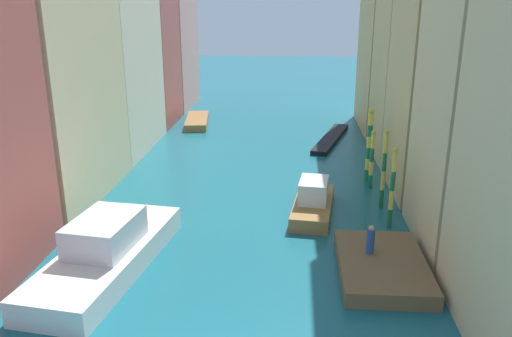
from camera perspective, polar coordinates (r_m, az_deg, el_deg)
ground_plane at (r=39.45m, az=0.15°, el=0.77°), size 154.00×154.00×0.00m
building_left_1 at (r=33.29m, az=-23.17°, el=12.58°), size 6.76×11.24×18.72m
building_left_2 at (r=43.36m, az=-16.48°, el=13.02°), size 6.76×10.83×16.88m
building_left_3 at (r=52.01m, az=-12.98°, el=14.56°), size 6.76×7.54×17.83m
building_left_4 at (r=60.57m, az=-10.54°, el=16.01°), size 6.76×9.96×19.62m
building_right_1 at (r=26.60m, az=25.85°, el=8.82°), size 6.76×7.16×16.57m
building_right_2 at (r=33.89m, az=21.66°, el=15.69°), size 6.76×7.86×22.08m
building_right_3 at (r=41.41m, az=18.41°, el=15.34°), size 6.76×7.63×20.76m
building_right_4 at (r=50.45m, az=15.79°, el=14.47°), size 6.76×10.02×18.19m
waterfront_dock at (r=24.39m, az=13.71°, el=-10.40°), size 3.85×6.02×0.70m
person_on_dock at (r=24.39m, az=12.50°, el=-7.73°), size 0.36×0.36×1.37m
mooring_pole_0 at (r=28.31m, az=14.79°, el=-2.05°), size 0.28×0.28×4.52m
mooring_pole_1 at (r=30.92m, az=13.91°, el=-0.04°), size 0.27×0.27×4.75m
mooring_pole_2 at (r=34.17m, az=12.63°, el=1.02°), size 0.30×0.30×3.87m
mooring_pole_3 at (r=35.50m, az=12.36°, el=2.63°), size 0.39×0.39×4.97m
vaporetto_white at (r=24.75m, az=-16.10°, el=-8.77°), size 4.71×10.44×2.53m
gondola_black at (r=45.77m, az=8.25°, el=3.29°), size 3.85×9.96×0.38m
motorboat_0 at (r=51.69m, az=-6.51°, el=5.24°), size 2.88×6.86×0.66m
motorboat_1 at (r=29.99m, az=6.33°, el=-3.63°), size 2.77×6.14×2.03m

